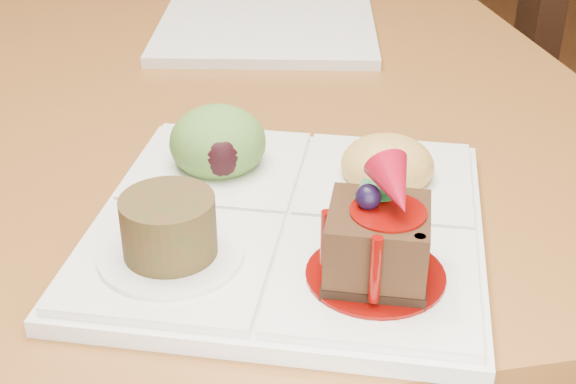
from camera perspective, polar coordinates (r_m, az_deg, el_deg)
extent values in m
plane|color=#593419|center=(1.61, -10.31, -11.74)|extent=(6.00, 6.00, 0.00)
cylinder|color=brown|center=(2.20, -0.17, 11.37)|extent=(0.06, 0.06, 0.71)
cube|color=black|center=(1.62, 9.55, 8.41)|extent=(0.58, 0.58, 0.04)
cylinder|color=black|center=(1.57, 15.28, -3.28)|extent=(0.04, 0.04, 0.45)
cylinder|color=black|center=(1.58, 1.51, -1.84)|extent=(0.04, 0.04, 0.45)
cylinder|color=black|center=(1.90, 14.98, 2.91)|extent=(0.04, 0.04, 0.45)
cylinder|color=black|center=(1.91, 3.59, 4.07)|extent=(0.04, 0.04, 0.45)
cube|color=white|center=(0.57, 0.00, -2.53)|extent=(0.35, 0.35, 0.01)
cube|color=white|center=(0.50, 6.21, -6.25)|extent=(0.16, 0.16, 0.01)
cube|color=white|center=(0.52, -8.26, -4.87)|extent=(0.16, 0.16, 0.01)
cube|color=white|center=(0.63, -4.93, 1.84)|extent=(0.16, 0.16, 0.01)
cube|color=white|center=(0.61, 7.01, 0.92)|extent=(0.16, 0.16, 0.01)
cylinder|color=#5F0603|center=(0.50, 6.24, -5.86)|extent=(0.09, 0.09, 0.00)
cube|color=black|center=(0.50, 6.25, -5.59)|extent=(0.08, 0.08, 0.01)
cube|color=black|center=(0.49, 6.41, -3.31)|extent=(0.08, 0.08, 0.04)
cylinder|color=#5F0603|center=(0.48, 6.55, -1.25)|extent=(0.05, 0.05, 0.00)
sphere|color=black|center=(0.47, 5.73, -0.34)|extent=(0.02, 0.02, 0.02)
cone|color=maroon|center=(0.46, 7.63, 0.33)|extent=(0.03, 0.05, 0.04)
cube|color=#12481D|center=(0.48, 6.52, 0.10)|extent=(0.01, 0.02, 0.01)
cube|color=#12481D|center=(0.48, 5.63, 0.14)|extent=(0.02, 0.02, 0.01)
cylinder|color=#5F0603|center=(0.46, 6.23, -5.51)|extent=(0.01, 0.01, 0.04)
cylinder|color=#5F0603|center=(0.47, 9.18, -5.14)|extent=(0.01, 0.01, 0.04)
cylinder|color=#5F0603|center=(0.48, 2.72, -3.30)|extent=(0.01, 0.01, 0.04)
cylinder|color=white|center=(0.52, -8.30, -4.42)|extent=(0.09, 0.09, 0.00)
cylinder|color=#4A2515|center=(0.51, -8.48, -2.41)|extent=(0.06, 0.06, 0.04)
cylinder|color=#49300F|center=(0.50, -8.60, -1.09)|extent=(0.05, 0.05, 0.00)
ellipsoid|color=#4D7931|center=(0.62, -5.02, 3.55)|extent=(0.07, 0.07, 0.06)
ellipsoid|color=black|center=(0.60, -4.76, 2.56)|extent=(0.04, 0.03, 0.03)
ellipsoid|color=gold|center=(0.61, 7.08, 1.92)|extent=(0.07, 0.07, 0.04)
cube|color=#DE3F10|center=(0.62, 8.54, 2.60)|extent=(0.02, 0.02, 0.02)
cube|color=#3F7F1B|center=(0.62, 6.97, 2.96)|extent=(0.02, 0.02, 0.02)
cube|color=#DE3F10|center=(0.61, 5.46, 2.87)|extent=(0.02, 0.02, 0.02)
cube|color=#3F7F1B|center=(0.60, 6.11, 2.16)|extent=(0.02, 0.02, 0.02)
cube|color=#DE3F10|center=(0.59, 7.20, 1.76)|extent=(0.02, 0.02, 0.01)
cube|color=#3F7F1B|center=(0.60, 8.58, 2.10)|extent=(0.02, 0.02, 0.02)
cube|color=white|center=(0.97, -1.51, 11.72)|extent=(0.30, 0.30, 0.01)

